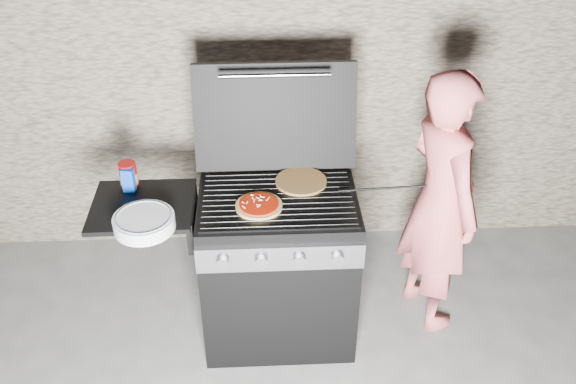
{
  "coord_description": "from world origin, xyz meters",
  "views": [
    {
      "loc": [
        -0.08,
        -2.6,
        2.73
      ],
      "look_at": [
        0.05,
        0.0,
        0.95
      ],
      "focal_mm": 40.0,
      "sensor_mm": 36.0,
      "label": 1
    }
  ],
  "objects_px": {
    "gas_grill": "(232,270)",
    "sauce_jar": "(128,175)",
    "person": "(440,203)",
    "pizza_topped": "(259,205)"
  },
  "relations": [
    {
      "from": "gas_grill",
      "to": "pizza_topped",
      "type": "height_order",
      "value": "pizza_topped"
    },
    {
      "from": "gas_grill",
      "to": "sauce_jar",
      "type": "xyz_separation_m",
      "value": [
        -0.5,
        0.16,
        0.52
      ]
    },
    {
      "from": "gas_grill",
      "to": "pizza_topped",
      "type": "bearing_deg",
      "value": -23.73
    },
    {
      "from": "person",
      "to": "sauce_jar",
      "type": "bearing_deg",
      "value": 71.05
    },
    {
      "from": "gas_grill",
      "to": "sauce_jar",
      "type": "relative_size",
      "value": 9.71
    },
    {
      "from": "sauce_jar",
      "to": "person",
      "type": "distance_m",
      "value": 1.63
    },
    {
      "from": "person",
      "to": "gas_grill",
      "type": "bearing_deg",
      "value": 78.81
    },
    {
      "from": "sauce_jar",
      "to": "person",
      "type": "xyz_separation_m",
      "value": [
        1.62,
        -0.04,
        -0.21
      ]
    },
    {
      "from": "gas_grill",
      "to": "sauce_jar",
      "type": "height_order",
      "value": "sauce_jar"
    },
    {
      "from": "pizza_topped",
      "to": "person",
      "type": "height_order",
      "value": "person"
    }
  ]
}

